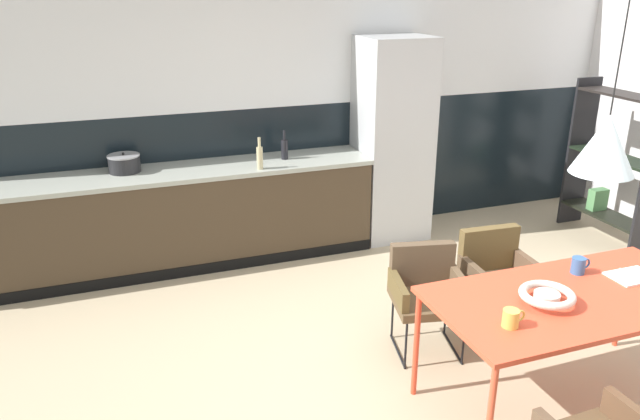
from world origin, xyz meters
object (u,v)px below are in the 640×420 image
at_px(fruit_bowl, 547,296).
at_px(mug_glass_clear, 579,265).
at_px(mug_wide_latte, 511,318).
at_px(bottle_wine_green, 260,157).
at_px(bottle_spice_small, 284,149).
at_px(cooking_pot, 124,163).
at_px(open_shelf_unit, 613,164).
at_px(open_book, 632,276).
at_px(pendant_lamp_over_table_near, 605,144).
at_px(dining_table, 575,302).
at_px(refrigerator_column, 392,140).
at_px(armchair_head_of_table, 426,285).
at_px(armchair_far_side, 496,268).

xyz_separation_m(fruit_bowl, mug_glass_clear, (0.44, 0.25, 0.00)).
bearing_deg(mug_wide_latte, mug_glass_clear, 26.33).
bearing_deg(bottle_wine_green, bottle_spice_small, 38.25).
bearing_deg(mug_glass_clear, mug_wide_latte, -153.67).
distance_m(mug_wide_latte, mug_glass_clear, 0.87).
bearing_deg(bottle_spice_small, cooking_pot, 176.68).
xyz_separation_m(mug_wide_latte, cooking_pot, (-1.76, 3.08, 0.17)).
height_order(bottle_wine_green, open_shelf_unit, open_shelf_unit).
distance_m(open_book, pendant_lamp_over_table_near, 1.02).
bearing_deg(open_book, fruit_bowl, -172.70).
relative_size(mug_wide_latte, mug_glass_clear, 1.01).
bearing_deg(open_book, bottle_spice_small, 116.72).
height_order(dining_table, bottle_wine_green, bottle_wine_green).
distance_m(bottle_wine_green, bottle_spice_small, 0.38).
relative_size(refrigerator_column, pendant_lamp_over_table_near, 1.77).
height_order(armchair_head_of_table, mug_glass_clear, mug_glass_clear).
bearing_deg(armchair_far_side, refrigerator_column, -88.60).
distance_m(mug_wide_latte, bottle_wine_green, 2.84).
distance_m(armchair_far_side, open_shelf_unit, 2.38).
distance_m(armchair_far_side, bottle_spice_small, 2.26).
distance_m(armchair_far_side, bottle_wine_green, 2.22).
bearing_deg(open_book, pendant_lamp_over_table_near, -169.21).
relative_size(open_book, open_shelf_unit, 0.18).
bearing_deg(bottle_spice_small, fruit_bowl, -76.75).
bearing_deg(armchair_head_of_table, armchair_far_side, -164.96).
xyz_separation_m(mug_wide_latte, bottle_spice_small, (-0.34, 3.00, 0.20)).
relative_size(dining_table, open_book, 6.01).
height_order(cooking_pot, bottle_wine_green, bottle_wine_green).
bearing_deg(open_book, bottle_wine_green, 123.69).
relative_size(fruit_bowl, mug_glass_clear, 2.35).
bearing_deg(mug_glass_clear, armchair_head_of_table, 137.84).
bearing_deg(mug_wide_latte, armchair_far_side, 57.35).
height_order(armchair_far_side, mug_glass_clear, mug_glass_clear).
bearing_deg(cooking_pot, refrigerator_column, -2.31).
bearing_deg(armchair_far_side, bottle_wine_green, -48.77).
distance_m(armchair_far_side, fruit_bowl, 1.01).
xyz_separation_m(dining_table, armchair_far_side, (0.10, 0.88, -0.21)).
bearing_deg(mug_wide_latte, dining_table, 15.41).
distance_m(mug_wide_latte, cooking_pot, 3.55).
xyz_separation_m(mug_wide_latte, open_shelf_unit, (2.76, 2.14, -0.03)).
distance_m(dining_table, armchair_far_side, 0.91).
xyz_separation_m(mug_glass_clear, bottle_spice_small, (-1.12, 2.61, 0.19)).
distance_m(refrigerator_column, bottle_wine_green, 1.41).
bearing_deg(open_book, dining_table, -171.94).
distance_m(armchair_far_side, cooking_pot, 3.21).
relative_size(bottle_spice_small, pendant_lamp_over_table_near, 0.24).
distance_m(dining_table, mug_glass_clear, 0.32).
distance_m(bottle_wine_green, pendant_lamp_over_table_near, 2.96).
relative_size(armchair_far_side, pendant_lamp_over_table_near, 0.69).
bearing_deg(armchair_head_of_table, bottle_spice_small, -65.40).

